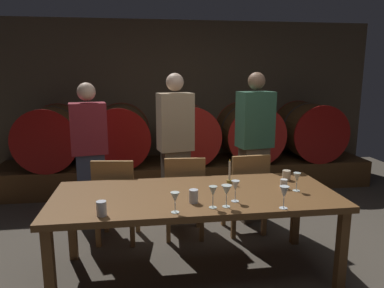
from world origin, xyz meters
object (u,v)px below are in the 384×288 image
at_px(wine_barrel_far_right, 308,130).
at_px(wine_glass_left, 213,192).
at_px(wine_glass_center_left, 227,191).
at_px(dining_table, 195,201).
at_px(candle_center, 229,176).
at_px(cup_center_right, 284,184).
at_px(cup_far_right, 286,175).
at_px(wine_barrel_center, 187,133).
at_px(wine_barrel_right, 248,132).
at_px(guest_center, 175,147).
at_px(guest_right, 254,147).
at_px(cup_center_left, 194,196).
at_px(wine_barrel_left, 121,135).
at_px(cup_far_left, 101,208).
at_px(wine_glass_center_right, 235,186).
at_px(guest_left, 90,155).
at_px(wine_glass_far_left, 175,198).
at_px(wine_glass_far_right, 297,178).
at_px(wine_barrel_far_left, 52,136).
at_px(chair_right, 246,189).
at_px(chair_center, 184,193).
at_px(wine_glass_right, 284,193).

relative_size(wine_barrel_far_right, wine_glass_left, 5.53).
bearing_deg(wine_glass_center_left, dining_table, 118.54).
xyz_separation_m(candle_center, cup_center_right, (0.42, -0.22, -0.02)).
distance_m(wine_glass_left, cup_far_right, 1.00).
relative_size(wine_barrel_center, wine_barrel_right, 1.00).
distance_m(guest_center, cup_center_right, 1.44).
height_order(wine_barrel_right, guest_right, guest_right).
bearing_deg(cup_center_left, wine_glass_center_left, -27.99).
bearing_deg(wine_barrel_left, cup_far_left, -89.74).
bearing_deg(wine_glass_center_left, guest_right, 64.66).
xyz_separation_m(wine_barrel_right, wine_glass_center_right, (-0.92, -2.67, 0.04)).
distance_m(dining_table, candle_center, 0.44).
relative_size(wine_barrel_far_right, wine_glass_center_right, 5.47).
relative_size(wine_barrel_center, guest_right, 0.53).
bearing_deg(cup_far_left, guest_left, 100.22).
height_order(guest_center, wine_glass_center_left, guest_center).
height_order(wine_glass_far_left, cup_center_left, wine_glass_far_left).
bearing_deg(wine_glass_center_right, wine_barrel_right, 71.01).
height_order(guest_right, cup_center_right, guest_right).
bearing_deg(wine_glass_center_left, cup_far_right, 39.45).
relative_size(guest_right, cup_center_left, 16.56).
bearing_deg(wine_barrel_far_right, cup_center_left, -129.77).
height_order(wine_glass_center_right, wine_glass_far_right, wine_glass_center_right).
distance_m(wine_barrel_left, wine_glass_far_left, 2.87).
bearing_deg(wine_barrel_far_left, wine_barrel_left, 0.00).
distance_m(guest_center, wine_glass_far_left, 1.59).
xyz_separation_m(dining_table, guest_left, (-0.99, 1.19, 0.15)).
distance_m(guest_right, wine_glass_center_left, 1.53).
bearing_deg(wine_barrel_center, guest_center, -103.23).
xyz_separation_m(guest_left, guest_right, (1.83, -0.13, 0.06)).
bearing_deg(wine_barrel_left, wine_glass_left, -73.82).
relative_size(guest_center, wine_glass_center_left, 10.19).
relative_size(guest_center, guest_right, 0.99).
height_order(wine_barrel_far_right, chair_right, wine_barrel_far_right).
xyz_separation_m(chair_center, cup_center_left, (-0.04, -0.92, 0.29)).
relative_size(dining_table, wine_glass_far_right, 14.72).
relative_size(wine_glass_far_left, cup_center_left, 1.46).
distance_m(wine_barrel_right, candle_center, 2.35).
bearing_deg(cup_center_left, guest_left, 124.12).
bearing_deg(chair_right, wine_glass_center_right, 63.50).
xyz_separation_m(wine_barrel_center, dining_table, (-0.24, -2.44, -0.15)).
relative_size(wine_barrel_left, cup_far_left, 8.72).
xyz_separation_m(wine_barrel_center, guest_right, (0.59, -1.38, 0.06)).
height_order(chair_right, wine_glass_right, wine_glass_right).
xyz_separation_m(chair_center, wine_glass_left, (0.08, -1.04, 0.36)).
bearing_deg(guest_left, cup_center_right, 135.79).
height_order(wine_barrel_far_left, wine_glass_left, wine_barrel_far_left).
height_order(wine_barrel_right, guest_left, guest_left).
bearing_deg(wine_barrel_left, wine_glass_center_right, -69.46).
relative_size(chair_center, guest_left, 0.55).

